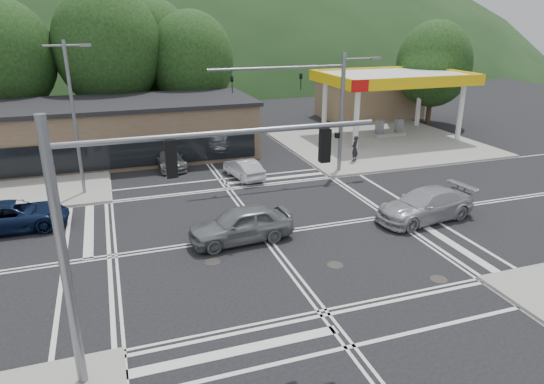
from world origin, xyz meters
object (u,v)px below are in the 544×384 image
object	(u,v)px
car_grey_center	(241,224)
car_queue_b	(207,137)
car_northbound	(169,158)
car_silver_east	(425,205)
car_queue_a	(244,169)
pedestrian	(355,149)
car_blue_west	(13,216)

from	to	relation	value
car_grey_center	car_queue_b	bearing A→B (deg)	168.61
car_grey_center	car_northbound	distance (m)	13.51
car_silver_east	car_queue_b	world-z (taller)	car_silver_east
car_grey_center	car_queue_a	distance (m)	9.70
car_northbound	pedestrian	size ratio (longest dim) A/B	2.41
car_queue_b	pedestrian	distance (m)	12.68
car_grey_center	car_northbound	size ratio (longest dim) A/B	1.11
car_blue_west	car_queue_a	world-z (taller)	car_blue_west
car_grey_center	car_northbound	world-z (taller)	car_grey_center
car_queue_a	pedestrian	world-z (taller)	pedestrian
car_blue_west	car_grey_center	distance (m)	11.66
car_queue_a	car_northbound	xyz separation A→B (m)	(-4.40, 4.11, 0.01)
car_grey_center	car_northbound	bearing A→B (deg)	-177.68
car_blue_west	car_queue_b	world-z (taller)	car_blue_west
car_blue_west	car_queue_b	size ratio (longest dim) A/B	1.34
car_queue_b	car_silver_east	bearing A→B (deg)	114.92
car_queue_b	car_blue_west	bearing A→B (deg)	50.41
car_blue_west	car_northbound	world-z (taller)	car_blue_west
car_grey_center	car_silver_east	distance (m)	9.95
car_silver_east	car_grey_center	bearing A→B (deg)	-101.53
car_queue_a	car_silver_east	bearing A→B (deg)	116.15
car_blue_west	car_queue_a	xyz separation A→B (m)	(13.29, 4.30, -0.09)
car_silver_east	car_queue_a	xyz separation A→B (m)	(-7.16, 9.92, -0.17)
car_queue_b	car_queue_a	bearing A→B (deg)	96.53
car_silver_east	pedestrian	size ratio (longest dim) A/B	2.99
car_northbound	car_queue_a	bearing A→B (deg)	-47.28
car_blue_west	pedestrian	size ratio (longest dim) A/B	2.81
pedestrian	car_grey_center	bearing A→B (deg)	3.99
car_grey_center	car_silver_east	size ratio (longest dim) A/B	0.89
pedestrian	car_silver_east	bearing A→B (deg)	44.65
car_northbound	pedestrian	world-z (taller)	pedestrian
car_grey_center	pedestrian	distance (m)	15.22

